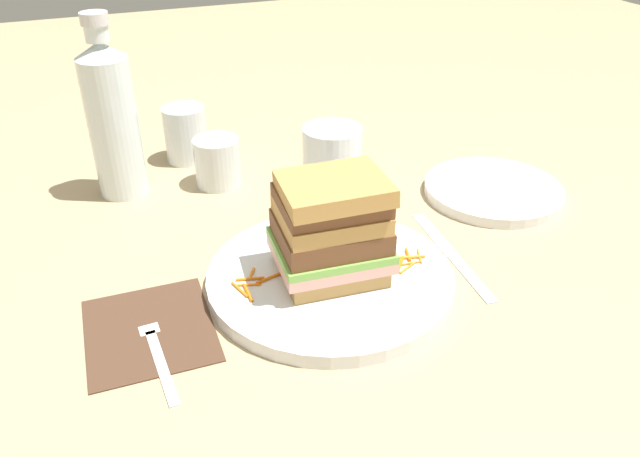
{
  "coord_description": "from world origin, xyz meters",
  "views": [
    {
      "loc": [
        -0.21,
        -0.52,
        0.42
      ],
      "look_at": [
        0.02,
        0.04,
        0.06
      ],
      "focal_mm": 35.22,
      "sensor_mm": 36.0,
      "label": 1
    }
  ],
  "objects_px": {
    "fork": "(154,342)",
    "napkin_dark": "(150,331)",
    "water_bottle": "(112,118)",
    "empty_tumbler_1": "(186,134)",
    "main_plate": "(330,278)",
    "side_plate": "(493,190)",
    "knife": "(454,256)",
    "sandwich": "(331,228)",
    "empty_tumbler_0": "(217,162)",
    "juice_glass": "(332,165)"
  },
  "relations": [
    {
      "from": "main_plate",
      "to": "juice_glass",
      "type": "bearing_deg",
      "value": 66.48
    },
    {
      "from": "napkin_dark",
      "to": "empty_tumbler_0",
      "type": "bearing_deg",
      "value": 63.61
    },
    {
      "from": "sandwich",
      "to": "fork",
      "type": "xyz_separation_m",
      "value": [
        -0.2,
        -0.03,
        -0.07
      ]
    },
    {
      "from": "knife",
      "to": "juice_glass",
      "type": "xyz_separation_m",
      "value": [
        -0.07,
        0.21,
        0.04
      ]
    },
    {
      "from": "empty_tumbler_0",
      "to": "sandwich",
      "type": "bearing_deg",
      "value": -79.3
    },
    {
      "from": "water_bottle",
      "to": "side_plate",
      "type": "distance_m",
      "value": 0.54
    },
    {
      "from": "main_plate",
      "to": "napkin_dark",
      "type": "xyz_separation_m",
      "value": [
        -0.2,
        -0.01,
        -0.01
      ]
    },
    {
      "from": "fork",
      "to": "water_bottle",
      "type": "bearing_deg",
      "value": 87.44
    },
    {
      "from": "fork",
      "to": "empty_tumbler_0",
      "type": "xyz_separation_m",
      "value": [
        0.15,
        0.32,
        0.03
      ]
    },
    {
      "from": "napkin_dark",
      "to": "side_plate",
      "type": "bearing_deg",
      "value": 13.24
    },
    {
      "from": "fork",
      "to": "empty_tumbler_1",
      "type": "xyz_separation_m",
      "value": [
        0.12,
        0.42,
        0.04
      ]
    },
    {
      "from": "empty_tumbler_1",
      "to": "juice_glass",
      "type": "bearing_deg",
      "value": -48.23
    },
    {
      "from": "knife",
      "to": "main_plate",
      "type": "bearing_deg",
      "value": 177.5
    },
    {
      "from": "knife",
      "to": "water_bottle",
      "type": "height_order",
      "value": "water_bottle"
    },
    {
      "from": "water_bottle",
      "to": "empty_tumbler_0",
      "type": "distance_m",
      "value": 0.15
    },
    {
      "from": "juice_glass",
      "to": "empty_tumbler_0",
      "type": "xyz_separation_m",
      "value": [
        -0.14,
        0.09,
        -0.01
      ]
    },
    {
      "from": "knife",
      "to": "side_plate",
      "type": "distance_m",
      "value": 0.18
    },
    {
      "from": "water_bottle",
      "to": "side_plate",
      "type": "height_order",
      "value": "water_bottle"
    },
    {
      "from": "empty_tumbler_0",
      "to": "empty_tumbler_1",
      "type": "height_order",
      "value": "empty_tumbler_1"
    },
    {
      "from": "knife",
      "to": "napkin_dark",
      "type": "bearing_deg",
      "value": -179.81
    },
    {
      "from": "napkin_dark",
      "to": "side_plate",
      "type": "xyz_separation_m",
      "value": [
        0.5,
        0.12,
        0.01
      ]
    },
    {
      "from": "fork",
      "to": "side_plate",
      "type": "distance_m",
      "value": 0.52
    },
    {
      "from": "sandwich",
      "to": "water_bottle",
      "type": "height_order",
      "value": "water_bottle"
    },
    {
      "from": "main_plate",
      "to": "empty_tumbler_1",
      "type": "relative_size",
      "value": 3.21
    },
    {
      "from": "empty_tumbler_1",
      "to": "side_plate",
      "type": "height_order",
      "value": "empty_tumbler_1"
    },
    {
      "from": "side_plate",
      "to": "napkin_dark",
      "type": "bearing_deg",
      "value": -166.76
    },
    {
      "from": "water_bottle",
      "to": "main_plate",
      "type": "bearing_deg",
      "value": -59.52
    },
    {
      "from": "main_plate",
      "to": "water_bottle",
      "type": "distance_m",
      "value": 0.38
    },
    {
      "from": "knife",
      "to": "water_bottle",
      "type": "relative_size",
      "value": 0.8
    },
    {
      "from": "napkin_dark",
      "to": "fork",
      "type": "bearing_deg",
      "value": -87.68
    },
    {
      "from": "sandwich",
      "to": "fork",
      "type": "relative_size",
      "value": 0.77
    },
    {
      "from": "sandwich",
      "to": "water_bottle",
      "type": "relative_size",
      "value": 0.51
    },
    {
      "from": "water_bottle",
      "to": "empty_tumbler_0",
      "type": "xyz_separation_m",
      "value": [
        0.13,
        -0.03,
        -0.08
      ]
    },
    {
      "from": "main_plate",
      "to": "knife",
      "type": "xyz_separation_m",
      "value": [
        0.16,
        -0.01,
        -0.01
      ]
    },
    {
      "from": "napkin_dark",
      "to": "fork",
      "type": "relative_size",
      "value": 0.87
    },
    {
      "from": "fork",
      "to": "main_plate",
      "type": "bearing_deg",
      "value": 8.58
    },
    {
      "from": "napkin_dark",
      "to": "knife",
      "type": "bearing_deg",
      "value": 0.19
    },
    {
      "from": "main_plate",
      "to": "empty_tumbler_0",
      "type": "distance_m",
      "value": 0.3
    },
    {
      "from": "empty_tumbler_0",
      "to": "side_plate",
      "type": "xyz_separation_m",
      "value": [
        0.35,
        -0.18,
        -0.03
      ]
    },
    {
      "from": "sandwich",
      "to": "side_plate",
      "type": "height_order",
      "value": "sandwich"
    },
    {
      "from": "sandwich",
      "to": "empty_tumbler_0",
      "type": "distance_m",
      "value": 0.3
    },
    {
      "from": "side_plate",
      "to": "empty_tumbler_0",
      "type": "bearing_deg",
      "value": 152.93
    },
    {
      "from": "empty_tumbler_1",
      "to": "fork",
      "type": "bearing_deg",
      "value": -106.22
    },
    {
      "from": "main_plate",
      "to": "sandwich",
      "type": "height_order",
      "value": "sandwich"
    },
    {
      "from": "sandwich",
      "to": "empty_tumbler_1",
      "type": "bearing_deg",
      "value": 101.46
    },
    {
      "from": "water_bottle",
      "to": "empty_tumbler_1",
      "type": "relative_size",
      "value": 2.9
    },
    {
      "from": "fork",
      "to": "napkin_dark",
      "type": "bearing_deg",
      "value": 92.32
    },
    {
      "from": "side_plate",
      "to": "knife",
      "type": "bearing_deg",
      "value": -139.94
    },
    {
      "from": "knife",
      "to": "empty_tumbler_1",
      "type": "distance_m",
      "value": 0.47
    },
    {
      "from": "napkin_dark",
      "to": "water_bottle",
      "type": "distance_m",
      "value": 0.34
    }
  ]
}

